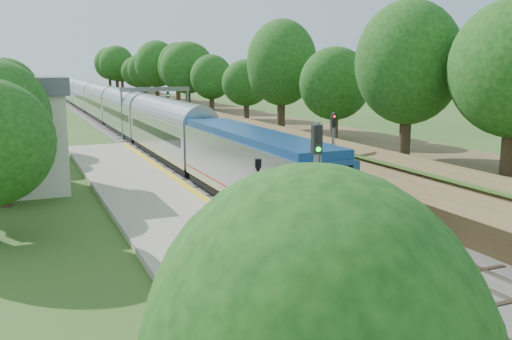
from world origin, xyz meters
name	(u,v)px	position (x,y,z in m)	size (l,w,h in m)	color
trackbed	(144,134)	(2.00, 60.00, 0.07)	(9.50, 170.00, 0.28)	#4C4944
platform	(185,228)	(-5.20, 16.00, 0.19)	(6.40, 68.00, 0.38)	gray
yellow_stripe	(234,219)	(-2.35, 16.00, 0.39)	(0.55, 68.00, 0.01)	gold
embankment	(205,117)	(10.35, 60.00, 1.95)	(10.64, 170.00, 11.70)	brown
station_building	(3,135)	(-14.00, 30.00, 4.09)	(8.60, 6.60, 8.00)	beige
signal_gantry	(155,99)	(2.47, 54.99, 4.82)	(8.40, 0.38, 6.20)	slate
trees_behind_platform	(56,143)	(-11.17, 20.67, 4.53)	(7.82, 53.32, 7.21)	#332316
train	(113,111)	(0.00, 70.91, 2.34)	(3.11, 124.77, 4.58)	black
lamppost_mid	(340,259)	(-3.45, 3.14, 2.37)	(0.44, 0.44, 4.45)	black
lamppost_far	(258,211)	(-3.35, 10.34, 2.30)	(0.43, 0.43, 4.30)	black
signal_platform	(316,186)	(-2.90, 5.84, 4.28)	(0.37, 0.30, 6.35)	slate
signal_farside	(333,145)	(6.20, 19.93, 3.54)	(0.31, 0.24, 5.60)	slate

